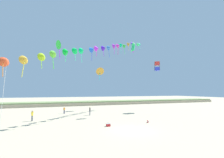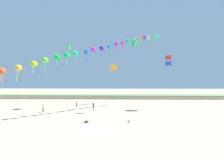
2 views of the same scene
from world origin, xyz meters
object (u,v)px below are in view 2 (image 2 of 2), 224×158
at_px(beach_cooler, 86,121).
at_px(large_kite_mid_trail, 134,44).
at_px(person_near_left, 77,103).
at_px(large_kite_outer_drift, 113,67).
at_px(large_kite_low_lead, 70,48).
at_px(person_mid_center, 93,106).
at_px(large_kite_high_solo, 169,61).
at_px(person_near_right, 43,108).
at_px(beach_ball, 129,121).

bearing_deg(beach_cooler, large_kite_mid_trail, 45.23).
relative_size(person_near_left, large_kite_outer_drift, 0.40).
bearing_deg(person_near_left, large_kite_mid_trail, -23.15).
height_order(large_kite_outer_drift, beach_cooler, large_kite_outer_drift).
bearing_deg(large_kite_low_lead, beach_cooler, -61.93).
xyz_separation_m(person_mid_center, large_kite_high_solo, (17.63, 0.81, 10.49)).
bearing_deg(person_near_right, large_kite_outer_drift, 38.90).
xyz_separation_m(person_near_left, beach_ball, (12.37, -14.57, -0.70)).
bearing_deg(large_kite_mid_trail, person_near_right, -177.15).
xyz_separation_m(person_near_right, large_kite_low_lead, (4.02, 5.12, 14.05)).
bearing_deg(large_kite_low_lead, beach_ball, -42.56).
relative_size(person_near_right, large_kite_mid_trail, 0.76).
height_order(person_near_left, beach_ball, person_near_left).
xyz_separation_m(person_near_left, large_kite_low_lead, (-1.34, -1.97, 14.18)).
bearing_deg(large_kite_high_solo, large_kite_mid_trail, -161.85).
bearing_deg(large_kite_low_lead, large_kite_mid_trail, -14.84).
bearing_deg(person_mid_center, beach_ball, -54.61).
xyz_separation_m(large_kite_low_lead, beach_ball, (13.72, -12.59, -14.89)).
bearing_deg(beach_ball, beach_cooler, -176.94).
relative_size(person_near_right, large_kite_high_solo, 0.75).
bearing_deg(person_mid_center, large_kite_mid_trail, -11.67).
relative_size(person_mid_center, beach_ball, 4.82).
height_order(large_kite_mid_trail, large_kite_high_solo, large_kite_mid_trail).
height_order(large_kite_low_lead, large_kite_high_solo, large_kite_low_lead).
bearing_deg(person_near_right, beach_ball, -22.84).
bearing_deg(beach_ball, large_kite_low_lead, 137.44).
bearing_deg(person_near_left, beach_cooler, -69.55).
height_order(person_near_left, large_kite_mid_trail, large_kite_mid_trail).
bearing_deg(large_kite_mid_trail, beach_cooler, -134.77).
relative_size(person_near_left, beach_cooler, 2.65).
distance_m(person_near_right, beach_ball, 19.27).
bearing_deg(person_near_left, person_near_right, -127.08).
bearing_deg(person_near_left, large_kite_high_solo, -8.51).
xyz_separation_m(person_near_left, large_kite_outer_drift, (9.45, 4.86, 9.86)).
xyz_separation_m(person_mid_center, large_kite_low_lead, (-6.35, 2.22, 14.06)).
relative_size(person_mid_center, large_kite_high_solo, 0.75).
height_order(person_near_right, large_kite_outer_drift, large_kite_outer_drift).
relative_size(large_kite_high_solo, beach_ball, 6.45).
bearing_deg(large_kite_outer_drift, large_kite_mid_trail, -66.10).
height_order(large_kite_outer_drift, beach_ball, large_kite_outer_drift).
xyz_separation_m(person_near_left, large_kite_high_solo, (22.64, -3.39, 10.62)).
bearing_deg(person_mid_center, person_near_right, -164.38).
bearing_deg(large_kite_mid_trail, large_kite_high_solo, 18.15).
relative_size(large_kite_low_lead, beach_ball, 11.40).
xyz_separation_m(person_mid_center, large_kite_outer_drift, (4.44, 9.05, 9.74)).
height_order(person_near_left, large_kite_outer_drift, large_kite_outer_drift).
distance_m(person_mid_center, large_kite_mid_trail, 16.82).
xyz_separation_m(person_near_right, person_mid_center, (10.37, 2.90, -0.01)).
bearing_deg(beach_ball, person_mid_center, 125.39).
height_order(person_near_left, person_mid_center, person_mid_center).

